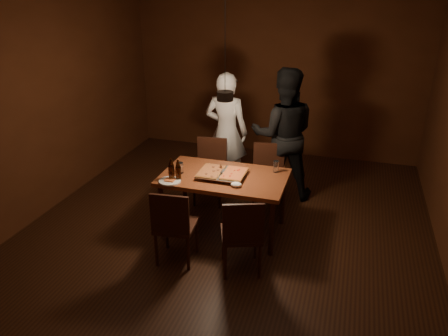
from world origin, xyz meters
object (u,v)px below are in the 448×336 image
(chair_near_left, at_px, (173,221))
(pendant_lamp, at_px, (225,95))
(beer_bottle_a, at_px, (171,169))
(dining_table, at_px, (224,181))
(chair_far_left, at_px, (211,164))
(pizza_tray, at_px, (222,175))
(chair_far_right, at_px, (268,171))
(chair_near_right, at_px, (242,230))
(diner_dark, at_px, (283,135))
(beer_bottle_b, at_px, (178,170))
(plate_slice, at_px, (170,181))
(diner_white, at_px, (226,132))

(chair_near_left, bearing_deg, pendant_lamp, 58.71)
(chair_near_left, relative_size, beer_bottle_a, 1.78)
(dining_table, distance_m, chair_far_left, 0.89)
(pizza_tray, distance_m, beer_bottle_a, 0.61)
(pizza_tray, bearing_deg, chair_far_right, 67.68)
(chair_near_left, xyz_separation_m, chair_near_right, (0.75, 0.03, 0.00))
(chair_far_left, bearing_deg, diner_dark, -162.37)
(diner_dark, bearing_deg, dining_table, 54.05)
(chair_near_left, bearing_deg, beer_bottle_b, 100.55)
(pizza_tray, relative_size, beer_bottle_a, 2.02)
(chair_far_right, distance_m, plate_slice, 1.49)
(pizza_tray, relative_size, diner_dark, 0.29)
(diner_white, relative_size, diner_dark, 0.94)
(beer_bottle_a, bearing_deg, diner_dark, 54.39)
(chair_far_left, relative_size, diner_white, 0.28)
(chair_near_left, bearing_deg, pizza_tray, 64.18)
(plate_slice, bearing_deg, dining_table, 31.96)
(dining_table, bearing_deg, diner_dark, 66.99)
(chair_far_right, bearing_deg, diner_white, -42.23)
(pendant_lamp, bearing_deg, chair_far_left, 118.50)
(chair_near_left, xyz_separation_m, diner_white, (-0.02, 2.05, 0.34))
(diner_white, bearing_deg, pizza_tray, 106.84)
(plate_slice, bearing_deg, beer_bottle_a, 88.34)
(dining_table, distance_m, chair_far_right, 0.88)
(chair_near_right, distance_m, diner_dark, 2.02)
(plate_slice, height_order, pendant_lamp, pendant_lamp)
(chair_near_left, relative_size, pizza_tray, 0.88)
(plate_slice, relative_size, diner_white, 0.15)
(dining_table, relative_size, chair_far_right, 3.04)
(diner_dark, xyz_separation_m, pendant_lamp, (-0.46, -1.28, 0.83))
(pizza_tray, distance_m, plate_slice, 0.63)
(chair_far_left, bearing_deg, chair_near_left, 87.67)
(chair_far_left, height_order, chair_near_left, same)
(diner_dark, bearing_deg, pizza_tray, 53.87)
(dining_table, xyz_separation_m, chair_far_right, (0.39, 0.78, -0.14))
(plate_slice, xyz_separation_m, pendant_lamp, (0.60, 0.25, 1.00))
(dining_table, xyz_separation_m, plate_slice, (-0.55, -0.35, 0.08))
(dining_table, height_order, chair_near_right, chair_near_right)
(beer_bottle_a, bearing_deg, pendant_lamp, 18.08)
(chair_far_left, relative_size, pizza_tray, 0.88)
(plate_slice, distance_m, pendant_lamp, 1.19)
(dining_table, xyz_separation_m, diner_white, (-0.33, 1.22, 0.20))
(beer_bottle_a, distance_m, beer_bottle_b, 0.08)
(pizza_tray, xyz_separation_m, plate_slice, (-0.54, -0.32, -0.01))
(chair_near_left, bearing_deg, dining_table, 63.83)
(beer_bottle_a, relative_size, pendant_lamp, 0.25)
(plate_slice, bearing_deg, chair_near_right, -24.54)
(chair_far_left, distance_m, beer_bottle_a, 1.12)
(chair_far_right, height_order, chair_near_right, same)
(diner_dark, bearing_deg, chair_near_right, 75.22)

